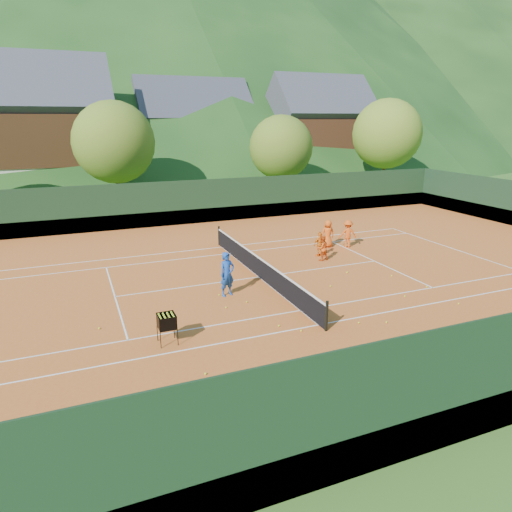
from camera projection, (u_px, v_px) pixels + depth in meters
name	position (u px, v px, depth m)	size (l,w,h in m)	color
ground	(259.00, 277.00, 20.98)	(400.00, 400.00, 0.00)	#2F571B
clay_court	(259.00, 277.00, 20.97)	(40.00, 24.00, 0.02)	#BB571E
mountain_far_right	(326.00, 7.00, 172.66)	(260.00, 260.00, 95.00)	#183512
coach	(227.00, 274.00, 18.54)	(0.67, 0.44, 1.85)	#18449D
student_a	(322.00, 248.00, 23.26)	(0.63, 0.49, 1.30)	#D95013
student_b	(320.00, 244.00, 23.96)	(0.77, 0.32, 1.31)	orange
student_c	(328.00, 234.00, 25.65)	(0.76, 0.49, 1.55)	#E75814
student_d	(348.00, 234.00, 25.61)	(1.01, 0.58, 1.56)	#E05213
tennis_ball_0	(428.00, 346.00, 14.56)	(0.07, 0.07, 0.07)	yellow
tennis_ball_1	(99.00, 328.00, 15.78)	(0.07, 0.07, 0.07)	yellow
tennis_ball_2	(279.00, 326.00, 15.97)	(0.07, 0.07, 0.07)	yellow
tennis_ball_3	(330.00, 286.00, 19.73)	(0.07, 0.07, 0.07)	yellow
tennis_ball_4	(359.00, 323.00, 16.21)	(0.07, 0.07, 0.07)	yellow
tennis_ball_5	(386.00, 322.00, 16.24)	(0.07, 0.07, 0.07)	yellow
tennis_ball_6	(219.00, 295.00, 18.76)	(0.07, 0.07, 0.07)	yellow
tennis_ball_7	(247.00, 302.00, 18.03)	(0.07, 0.07, 0.07)	yellow
tennis_ball_8	(459.00, 304.00, 17.88)	(0.07, 0.07, 0.07)	yellow
tennis_ball_9	(431.00, 368.00, 13.25)	(0.07, 0.07, 0.07)	yellow
tennis_ball_10	(226.00, 307.00, 17.51)	(0.07, 0.07, 0.07)	yellow
tennis_ball_11	(205.00, 374.00, 12.97)	(0.07, 0.07, 0.07)	yellow
tennis_ball_12	(36.00, 466.00, 9.53)	(0.07, 0.07, 0.07)	yellow
tennis_ball_13	(347.00, 272.00, 21.48)	(0.07, 0.07, 0.07)	yellow
tennis_ball_15	(348.00, 272.00, 21.50)	(0.07, 0.07, 0.07)	yellow
tennis_ball_16	(427.00, 287.00, 19.64)	(0.07, 0.07, 0.07)	yellow
tennis_ball_17	(361.00, 359.00, 13.75)	(0.07, 0.07, 0.07)	yellow
tennis_ball_18	(405.00, 296.00, 18.61)	(0.07, 0.07, 0.07)	yellow
tennis_ball_19	(301.00, 331.00, 15.60)	(0.07, 0.07, 0.07)	yellow
tennis_ball_20	(360.00, 361.00, 13.66)	(0.07, 0.07, 0.07)	yellow
tennis_ball_21	(392.00, 276.00, 21.02)	(0.07, 0.07, 0.07)	yellow
court_lines	(259.00, 277.00, 20.97)	(23.83, 11.03, 0.00)	white
tennis_net	(259.00, 267.00, 20.83)	(0.10, 12.07, 1.10)	black
perimeter_fence	(259.00, 251.00, 20.61)	(40.40, 24.24, 3.00)	black
ball_hopper	(167.00, 322.00, 14.61)	(0.57, 0.57, 1.00)	black
chalet_left	(36.00, 134.00, 42.29)	(13.80, 9.93, 12.92)	beige
chalet_mid	(193.00, 137.00, 51.82)	(12.65, 8.82, 11.45)	beige
chalet_right	(318.00, 134.00, 53.27)	(11.50, 8.82, 11.91)	beige
tree_b	(114.00, 142.00, 35.74)	(6.40, 6.40, 8.40)	#3E2918
tree_c	(281.00, 147.00, 40.11)	(5.60, 5.60, 7.35)	#3E2718
tree_d	(387.00, 134.00, 45.06)	(6.80, 6.80, 8.93)	#432A1B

